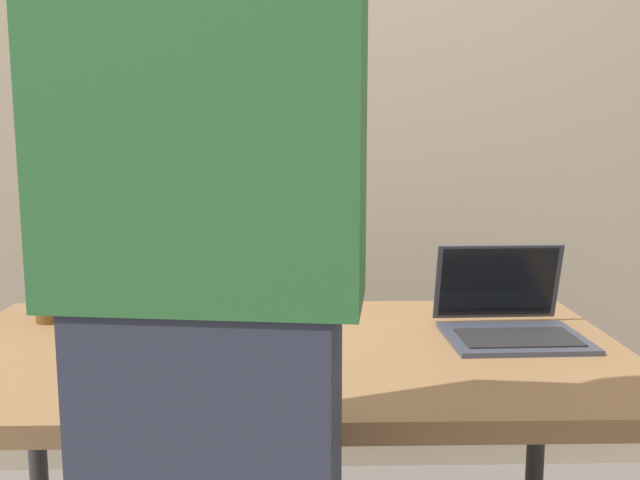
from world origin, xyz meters
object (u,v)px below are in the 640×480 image
object	(u,v)px
laptop	(509,317)
person_figure	(210,332)
beer_bottle_amber	(89,282)
beer_bottle_green	(48,275)

from	to	relation	value
laptop	person_figure	xyz separation A→B (m)	(-0.64, -0.69, 0.17)
beer_bottle_amber	beer_bottle_green	bearing A→B (deg)	179.61
beer_bottle_green	person_figure	bearing A→B (deg)	-57.77
beer_bottle_amber	laptop	bearing A→B (deg)	-7.97
beer_bottle_green	laptop	bearing A→B (deg)	-7.30
laptop	beer_bottle_green	size ratio (longest dim) A/B	1.06
beer_bottle_amber	person_figure	distance (m)	0.95
person_figure	laptop	bearing A→B (deg)	47.25
beer_bottle_green	beer_bottle_amber	bearing A→B (deg)	-0.39
beer_bottle_green	person_figure	size ratio (longest dim) A/B	0.17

